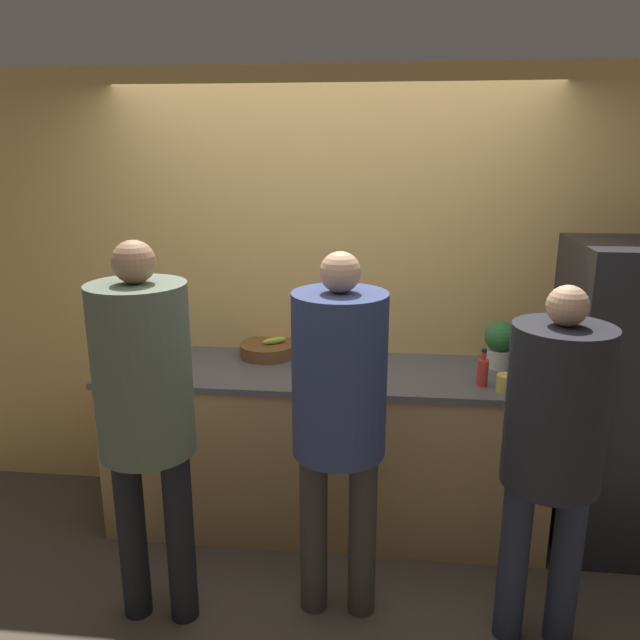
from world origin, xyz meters
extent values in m
plane|color=#4C4238|center=(0.00, 0.00, 0.00)|extent=(14.00, 14.00, 0.00)
cube|color=#E0B266|center=(0.00, 0.75, 1.30)|extent=(5.20, 0.06, 2.60)
cube|color=tan|center=(0.00, 0.40, 0.46)|extent=(2.43, 0.70, 0.92)
cube|color=#4C4C51|center=(0.00, 0.40, 0.94)|extent=(2.46, 0.73, 0.03)
cube|color=#232328|center=(1.61, 0.39, 0.85)|extent=(0.64, 0.67, 1.70)
cylinder|color=#99999E|center=(1.42, 0.04, 0.93)|extent=(0.02, 0.02, 0.59)
cylinder|color=black|center=(-0.81, -0.48, 0.43)|extent=(0.13, 0.13, 0.86)
cylinder|color=black|center=(-0.58, -0.48, 0.43)|extent=(0.13, 0.13, 0.86)
cylinder|color=#515B4C|center=(-0.69, -0.48, 1.24)|extent=(0.42, 0.42, 0.76)
sphere|color=#936B4C|center=(-0.69, -0.48, 1.71)|extent=(0.18, 0.18, 0.18)
cylinder|color=#38332D|center=(0.02, -0.35, 0.42)|extent=(0.13, 0.13, 0.84)
cylinder|color=#38332D|center=(0.25, -0.35, 0.42)|extent=(0.13, 0.13, 0.84)
cylinder|color=navy|center=(0.14, -0.35, 1.20)|extent=(0.42, 0.42, 0.73)
sphere|color=tan|center=(0.14, -0.35, 1.66)|extent=(0.17, 0.17, 0.17)
cylinder|color=#232838|center=(0.93, -0.44, 0.39)|extent=(0.13, 0.13, 0.79)
cylinder|color=#232838|center=(1.15, -0.44, 0.39)|extent=(0.13, 0.13, 0.79)
cylinder|color=black|center=(1.04, -0.44, 1.13)|extent=(0.41, 0.41, 0.69)
sphere|color=tan|center=(1.04, -0.44, 1.56)|extent=(0.16, 0.16, 0.16)
cylinder|color=brown|center=(-0.36, 0.58, 0.99)|extent=(0.33, 0.33, 0.08)
ellipsoid|color=#99BC38|center=(-0.32, 0.58, 1.05)|extent=(0.15, 0.12, 0.04)
cylinder|color=#ADA393|center=(-0.04, 0.60, 1.01)|extent=(0.10, 0.10, 0.12)
cylinder|color=#99754C|center=(-0.05, 0.60, 1.12)|extent=(0.01, 0.05, 0.24)
cylinder|color=#99754C|center=(-0.03, 0.61, 1.12)|extent=(0.03, 0.05, 0.24)
cylinder|color=#99754C|center=(-0.04, 0.59, 1.12)|extent=(0.05, 0.01, 0.24)
cylinder|color=#236033|center=(1.01, 0.29, 1.02)|extent=(0.06, 0.06, 0.13)
cylinder|color=#236033|center=(1.01, 0.29, 1.11)|extent=(0.03, 0.03, 0.04)
cylinder|color=black|center=(1.01, 0.29, 1.14)|extent=(0.03, 0.03, 0.02)
cylinder|color=red|center=(0.84, 0.23, 1.03)|extent=(0.06, 0.06, 0.14)
cylinder|color=red|center=(0.84, 0.23, 1.12)|extent=(0.03, 0.03, 0.04)
cylinder|color=black|center=(0.84, 0.23, 1.15)|extent=(0.03, 0.03, 0.02)
cylinder|color=gold|center=(0.95, 0.16, 1.00)|extent=(0.10, 0.10, 0.09)
cylinder|color=beige|center=(0.98, 0.53, 1.01)|extent=(0.14, 0.14, 0.10)
sphere|color=#2D6B33|center=(0.98, 0.53, 1.14)|extent=(0.18, 0.18, 0.18)
camera|label=1|loc=(0.33, -2.89, 2.16)|focal=35.00mm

